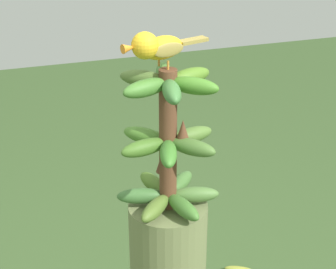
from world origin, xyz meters
The scene contains 2 objects.
banana_bunch centered at (0.00, 0.00, 1.09)m, with size 0.25×0.25×0.35m.
perched_bird centered at (-0.02, 0.01, 1.31)m, with size 0.21×0.09×0.09m.
Camera 1 is at (-0.37, -1.11, 1.66)m, focal length 60.70 mm.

